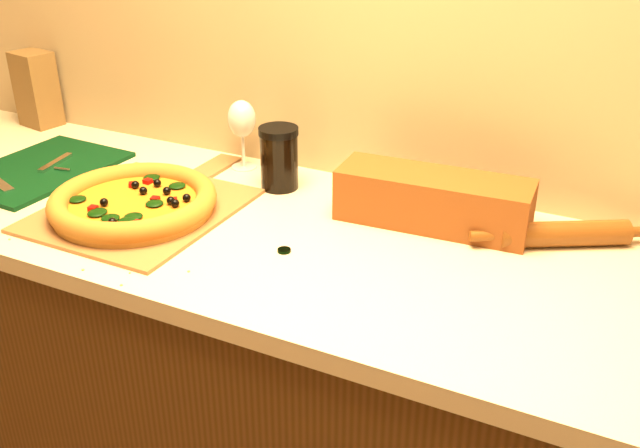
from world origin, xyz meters
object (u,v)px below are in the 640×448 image
(pizza, at_px, (134,202))
(dark_jar, at_px, (279,158))
(pizza_peel, at_px, (146,207))
(cutting_board, at_px, (38,169))
(rolling_pin, at_px, (564,234))
(wine_glass, at_px, (242,121))

(pizza, distance_m, dark_jar, 0.35)
(pizza_peel, height_order, cutting_board, cutting_board)
(rolling_pin, bearing_deg, pizza_peel, -164.68)
(pizza_peel, xyz_separation_m, dark_jar, (0.21, 0.24, 0.07))
(wine_glass, bearing_deg, dark_jar, -25.57)
(pizza, distance_m, rolling_pin, 0.90)
(rolling_pin, xyz_separation_m, dark_jar, (-0.65, 0.00, 0.05))
(rolling_pin, height_order, dark_jar, dark_jar)
(pizza, height_order, cutting_board, pizza)
(pizza_peel, xyz_separation_m, cutting_board, (-0.38, 0.05, 0.00))
(wine_glass, bearing_deg, cutting_board, -150.60)
(cutting_board, bearing_deg, wine_glass, 31.85)
(cutting_board, bearing_deg, pizza_peel, -5.36)
(wine_glass, bearing_deg, pizza, -101.07)
(rolling_pin, bearing_deg, pizza, -162.39)
(pizza_peel, relative_size, wine_glass, 3.30)
(cutting_board, height_order, dark_jar, dark_jar)
(cutting_board, height_order, wine_glass, wine_glass)
(cutting_board, relative_size, wine_glass, 2.30)
(rolling_pin, height_order, wine_glass, wine_glass)
(pizza_peel, xyz_separation_m, rolling_pin, (0.86, 0.23, 0.02))
(wine_glass, xyz_separation_m, dark_jar, (0.14, -0.07, -0.05))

